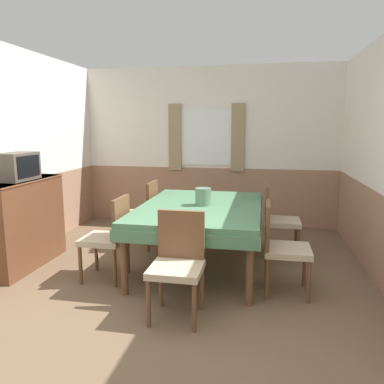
# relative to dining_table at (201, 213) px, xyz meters

# --- Properties ---
(ground_plane) EXTENTS (16.00, 16.00, 0.00)m
(ground_plane) POSITION_rel_dining_table_xyz_m (-0.21, -1.63, -0.64)
(ground_plane) COLOR brown
(wall_back) EXTENTS (4.59, 0.09, 2.60)m
(wall_back) POSITION_rel_dining_table_xyz_m (-0.21, 2.01, 0.67)
(wall_back) COLOR white
(wall_back) RESTS_ON ground_plane
(wall_left) EXTENTS (0.05, 4.02, 2.60)m
(wall_left) POSITION_rel_dining_table_xyz_m (-2.33, 0.18, 0.66)
(wall_left) COLOR white
(wall_left) RESTS_ON ground_plane
(wall_right) EXTENTS (0.05, 4.02, 2.60)m
(wall_right) POSITION_rel_dining_table_xyz_m (1.91, 0.18, 0.66)
(wall_right) COLOR white
(wall_right) RESTS_ON ground_plane
(dining_table) EXTENTS (1.40, 1.99, 0.74)m
(dining_table) POSITION_rel_dining_table_xyz_m (0.00, 0.00, 0.00)
(dining_table) COLOR #4C7A56
(dining_table) RESTS_ON ground_plane
(chair_head_near) EXTENTS (0.44, 0.44, 0.91)m
(chair_head_near) POSITION_rel_dining_table_xyz_m (0.00, -1.19, -0.14)
(chair_head_near) COLOR brown
(chair_head_near) RESTS_ON ground_plane
(chair_left_far) EXTENTS (0.44, 0.44, 0.91)m
(chair_left_far) POSITION_rel_dining_table_xyz_m (-0.89, 0.56, -0.14)
(chair_left_far) COLOR brown
(chair_left_far) RESTS_ON ground_plane
(chair_right_far) EXTENTS (0.44, 0.44, 0.91)m
(chair_right_far) POSITION_rel_dining_table_xyz_m (0.89, 0.56, -0.14)
(chair_right_far) COLOR brown
(chair_right_far) RESTS_ON ground_plane
(chair_right_near) EXTENTS (0.44, 0.44, 0.91)m
(chair_right_near) POSITION_rel_dining_table_xyz_m (0.89, -0.56, -0.14)
(chair_right_near) COLOR brown
(chair_right_near) RESTS_ON ground_plane
(chair_left_near) EXTENTS (0.44, 0.44, 0.91)m
(chair_left_near) POSITION_rel_dining_table_xyz_m (-0.89, -0.56, -0.14)
(chair_left_near) COLOR brown
(chair_left_near) RESTS_ON ground_plane
(sideboard) EXTENTS (0.46, 1.17, 1.03)m
(sideboard) POSITION_rel_dining_table_xyz_m (-2.06, -0.39, -0.11)
(sideboard) COLOR brown
(sideboard) RESTS_ON ground_plane
(tv) EXTENTS (0.29, 0.49, 0.31)m
(tv) POSITION_rel_dining_table_xyz_m (-2.04, -0.42, 0.55)
(tv) COLOR #51473D
(tv) RESTS_ON sideboard
(vase) EXTENTS (0.18, 0.18, 0.20)m
(vase) POSITION_rel_dining_table_xyz_m (0.03, -0.00, 0.20)
(vase) COLOR slate
(vase) RESTS_ON dining_table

